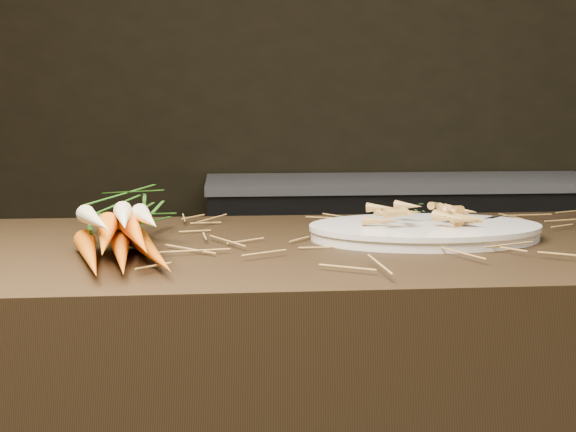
% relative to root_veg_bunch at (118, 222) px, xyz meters
% --- Properties ---
extents(back_counter, '(1.82, 0.62, 0.84)m').
position_rel_root_veg_bunch_xyz_m(back_counter, '(1.02, 1.91, -0.53)').
color(back_counter, black).
rests_on(back_counter, ground).
extents(straw_bedding, '(1.40, 0.60, 0.02)m').
position_rel_root_veg_bunch_xyz_m(straw_bedding, '(0.72, 0.03, -0.04)').
color(straw_bedding, olive).
rests_on(straw_bedding, main_counter).
extents(root_veg_bunch, '(0.25, 0.54, 0.10)m').
position_rel_root_veg_bunch_xyz_m(root_veg_bunch, '(0.00, 0.00, 0.00)').
color(root_veg_bunch, '#D75D0D').
rests_on(root_veg_bunch, main_counter).
extents(serving_platter, '(0.43, 0.29, 0.02)m').
position_rel_root_veg_bunch_xyz_m(serving_platter, '(0.55, 0.05, -0.04)').
color(serving_platter, white).
rests_on(serving_platter, main_counter).
extents(roasted_veg_heap, '(0.21, 0.15, 0.05)m').
position_rel_root_veg_bunch_xyz_m(roasted_veg_heap, '(0.55, 0.05, -0.00)').
color(roasted_veg_heap, '#AF853A').
rests_on(roasted_veg_heap, serving_platter).
extents(serving_fork, '(0.12, 0.12, 0.00)m').
position_rel_root_veg_bunch_xyz_m(serving_fork, '(0.70, 0.03, -0.02)').
color(serving_fork, silver).
rests_on(serving_fork, serving_platter).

